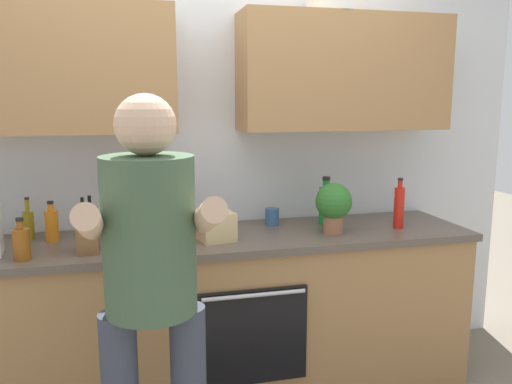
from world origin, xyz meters
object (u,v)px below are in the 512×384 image
at_px(bottle_soda, 326,204).
at_px(grocery_bag_bread, 215,226).
at_px(potted_herb, 334,204).
at_px(grocery_bag_crisps, 152,225).
at_px(bottle_juice, 52,225).
at_px(person_standing, 151,278).
at_px(bottle_oil, 29,224).
at_px(cup_tea, 272,217).
at_px(knife_block, 88,230).
at_px(bottle_syrup, 21,243).
at_px(bottle_hotsauce, 399,207).

xyz_separation_m(bottle_soda, grocery_bag_bread, (-0.69, -0.19, -0.04)).
height_order(bottle_soda, potted_herb, bottle_soda).
bearing_deg(bottle_soda, grocery_bag_crisps, -174.70).
bearing_deg(grocery_bag_crisps, bottle_juice, 171.46).
height_order(potted_herb, grocery_bag_crisps, potted_herb).
bearing_deg(person_standing, bottle_soda, 40.95).
bearing_deg(bottle_juice, potted_herb, -7.64).
distance_m(bottle_oil, cup_tea, 1.32).
bearing_deg(knife_block, cup_tea, 17.16).
xyz_separation_m(person_standing, bottle_juice, (-0.46, 0.90, 0.02)).
height_order(bottle_oil, knife_block, knife_block).
distance_m(bottle_syrup, knife_block, 0.29).
xyz_separation_m(bottle_soda, bottle_syrup, (-1.61, -0.32, -0.04)).
relative_size(person_standing, grocery_bag_crisps, 7.79).
relative_size(cup_tea, potted_herb, 0.35).
height_order(bottle_oil, cup_tea, bottle_oil).
distance_m(bottle_hotsauce, cup_tea, 0.73).
distance_m(bottle_oil, bottle_juice, 0.15).
bearing_deg(cup_tea, potted_herb, -43.92).
relative_size(bottle_soda, grocery_bag_bread, 1.45).
bearing_deg(bottle_syrup, cup_tea, 15.89).
relative_size(cup_tea, knife_block, 0.36).
bearing_deg(grocery_bag_crisps, bottle_syrup, -159.12).
xyz_separation_m(bottle_oil, cup_tea, (1.32, -0.01, -0.03)).
bearing_deg(bottle_oil, bottle_hotsauce, -7.48).
bearing_deg(knife_block, grocery_bag_bread, 6.55).
xyz_separation_m(bottle_syrup, grocery_bag_bread, (0.92, 0.13, -0.00)).
height_order(bottle_oil, grocery_bag_bread, bottle_oil).
relative_size(bottle_oil, bottle_hotsauce, 0.77).
distance_m(cup_tea, potted_herb, 0.40).
height_order(bottle_oil, bottle_hotsauce, bottle_hotsauce).
distance_m(bottle_soda, grocery_bag_bread, 0.72).
xyz_separation_m(bottle_soda, grocery_bag_crisps, (-1.01, -0.09, -0.04)).
height_order(person_standing, bottle_juice, person_standing).
relative_size(knife_block, grocery_bag_crisps, 1.29).
bearing_deg(bottle_soda, person_standing, -139.05).
bearing_deg(grocery_bag_crisps, person_standing, -93.14).
distance_m(grocery_bag_crisps, grocery_bag_bread, 0.34).
bearing_deg(cup_tea, bottle_hotsauce, -20.12).
xyz_separation_m(person_standing, grocery_bag_crisps, (0.05, 0.82, 0.00)).
height_order(person_standing, cup_tea, person_standing).
height_order(bottle_juice, grocery_bag_crisps, bottle_juice).
height_order(cup_tea, knife_block, knife_block).
bearing_deg(potted_herb, grocery_bag_crisps, 172.83).
bearing_deg(bottle_soda, bottle_hotsauce, -29.02).
distance_m(person_standing, grocery_bag_crisps, 0.82).
bearing_deg(grocery_bag_bread, cup_tea, 32.37).
bearing_deg(bottle_oil, grocery_bag_crisps, -13.89).
height_order(bottle_hotsauce, potted_herb, bottle_hotsauce).
distance_m(bottle_hotsauce, bottle_juice, 1.89).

